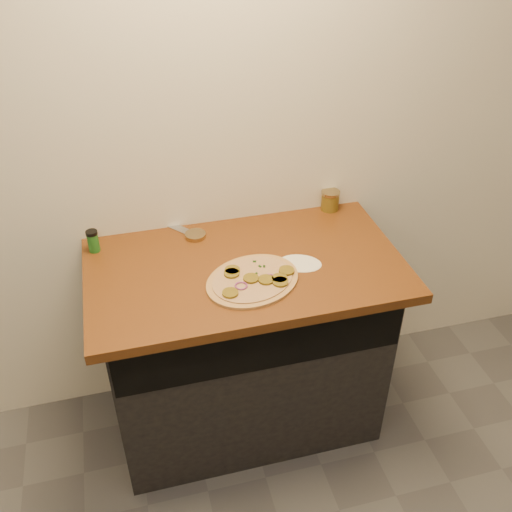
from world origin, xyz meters
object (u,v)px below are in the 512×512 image
object	(u,v)px
chefs_knife	(167,223)
spice_shaker	(93,241)
pizza	(253,280)
salsa_jar	(330,200)

from	to	relation	value
chefs_knife	spice_shaker	world-z (taller)	spice_shaker
pizza	chefs_knife	size ratio (longest dim) A/B	1.92
pizza	salsa_jar	bearing A→B (deg)	42.72
pizza	salsa_jar	world-z (taller)	salsa_jar
chefs_knife	salsa_jar	distance (m)	0.71
chefs_knife	spice_shaker	bearing A→B (deg)	-157.76
chefs_knife	salsa_jar	xyz separation A→B (m)	(0.70, -0.06, 0.04)
pizza	spice_shaker	size ratio (longest dim) A/B	5.15
chefs_knife	salsa_jar	bearing A→B (deg)	-4.50
chefs_knife	spice_shaker	size ratio (longest dim) A/B	2.67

